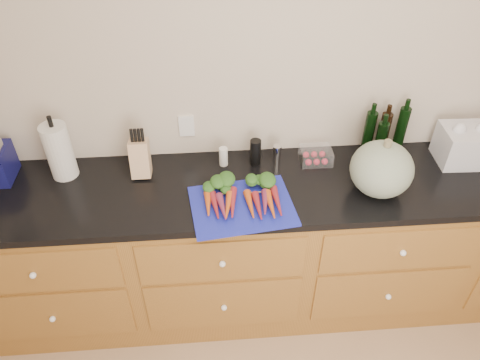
{
  "coord_description": "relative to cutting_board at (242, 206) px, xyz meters",
  "views": [
    {
      "loc": [
        -0.48,
        -0.5,
        2.49
      ],
      "look_at": [
        -0.35,
        1.2,
        1.06
      ],
      "focal_mm": 35.0,
      "sensor_mm": 36.0,
      "label": 1
    }
  ],
  "objects": [
    {
      "name": "wall_back",
      "position": [
        0.34,
        0.48,
        0.35
      ],
      "size": [
        4.1,
        0.05,
        2.6
      ],
      "primitive_type": "cube",
      "color": "beige",
      "rests_on": "ground"
    },
    {
      "name": "cabinets",
      "position": [
        0.34,
        0.16,
        -0.5
      ],
      "size": [
        3.6,
        0.64,
        0.9
      ],
      "color": "brown",
      "rests_on": "ground"
    },
    {
      "name": "countertop",
      "position": [
        0.34,
        0.16,
        -0.03
      ],
      "size": [
        3.64,
        0.62,
        0.04
      ],
      "primitive_type": "cube",
      "color": "black",
      "rests_on": "cabinets"
    },
    {
      "name": "cutting_board",
      "position": [
        0.0,
        0.0,
        0.0
      ],
      "size": [
        0.53,
        0.42,
        0.01
      ],
      "primitive_type": "cube",
      "rotation": [
        0.0,
        0.0,
        0.12
      ],
      "color": "#1922A8",
      "rests_on": "countertop"
    },
    {
      "name": "carrots",
      "position": [
        0.0,
        0.04,
        0.03
      ],
      "size": [
        0.39,
        0.29,
        0.06
      ],
      "color": "#C95017",
      "rests_on": "cutting_board"
    },
    {
      "name": "squash",
      "position": [
        0.68,
        0.07,
        0.13
      ],
      "size": [
        0.31,
        0.31,
        0.27
      ],
      "primitive_type": "ellipsoid",
      "color": "slate",
      "rests_on": "countertop"
    },
    {
      "name": "paper_towel",
      "position": [
        -0.9,
        0.32,
        0.14
      ],
      "size": [
        0.13,
        0.13,
        0.3
      ],
      "primitive_type": "cylinder",
      "color": "silver",
      "rests_on": "countertop"
    },
    {
      "name": "knife_block",
      "position": [
        -0.5,
        0.3,
        0.09
      ],
      "size": [
        0.1,
        0.1,
        0.19
      ],
      "primitive_type": "cube",
      "color": "tan",
      "rests_on": "countertop"
    },
    {
      "name": "grinder_salt",
      "position": [
        -0.07,
        0.34,
        0.05
      ],
      "size": [
        0.05,
        0.05,
        0.11
      ],
      "primitive_type": "cylinder",
      "color": "white",
      "rests_on": "countertop"
    },
    {
      "name": "grinder_pepper",
      "position": [
        0.1,
        0.34,
        0.07
      ],
      "size": [
        0.06,
        0.06,
        0.15
      ],
      "primitive_type": "cylinder",
      "color": "black",
      "rests_on": "countertop"
    },
    {
      "name": "canister_chrome",
      "position": [
        0.21,
        0.34,
        0.05
      ],
      "size": [
        0.05,
        0.05,
        0.11
      ],
      "primitive_type": "cylinder",
      "color": "silver",
      "rests_on": "countertop"
    },
    {
      "name": "tomato_box",
      "position": [
        0.42,
        0.33,
        0.03
      ],
      "size": [
        0.17,
        0.13,
        0.08
      ],
      "primitive_type": "cube",
      "color": "white",
      "rests_on": "countertop"
    },
    {
      "name": "bottles",
      "position": [
        0.79,
        0.37,
        0.12
      ],
      "size": [
        0.23,
        0.12,
        0.28
      ],
      "color": "black",
      "rests_on": "countertop"
    },
    {
      "name": "grocery_bag",
      "position": [
        1.21,
        0.28,
        0.09
      ],
      "size": [
        0.28,
        0.22,
        0.2
      ],
      "primitive_type": null,
      "rotation": [
        0.0,
        0.0,
        -0.04
      ],
      "color": "silver",
      "rests_on": "countertop"
    }
  ]
}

